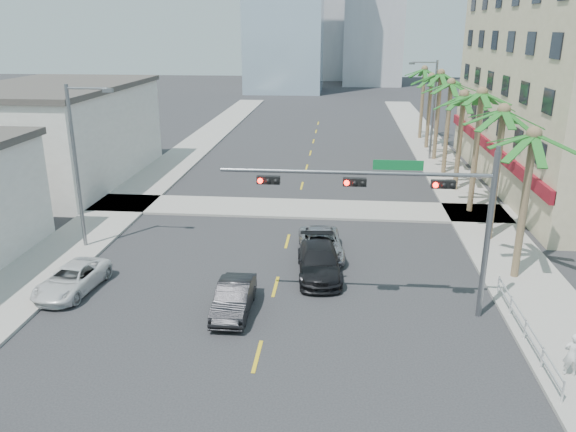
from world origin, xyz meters
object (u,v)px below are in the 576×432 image
object	(u,v)px
traffic_signal_mast	(411,202)
car_lane_right	(319,261)
car_parked_far	(72,279)
car_lane_left	(234,298)
car_lane_center	(321,244)
pedestrian	(572,354)

from	to	relation	value
traffic_signal_mast	car_lane_right	xyz separation A→B (m)	(-3.78, 3.58, -4.32)
car_parked_far	car_lane_left	xyz separation A→B (m)	(7.90, -1.30, 0.06)
car_parked_far	car_lane_center	xyz separation A→B (m)	(11.40, 5.42, 0.06)
car_lane_right	car_lane_center	bearing A→B (deg)	84.52
car_lane_left	pedestrian	distance (m)	13.17
car_lane_center	pedestrian	size ratio (longest dim) A/B	3.00
car_parked_far	pedestrian	size ratio (longest dim) A/B	2.75
traffic_signal_mast	car_lane_left	distance (m)	8.53
pedestrian	car_parked_far	bearing A→B (deg)	-10.69
traffic_signal_mast	car_lane_left	xyz separation A→B (m)	(-7.28, -0.61, -4.39)
traffic_signal_mast	car_lane_center	distance (m)	8.42
car_parked_far	car_lane_right	bearing A→B (deg)	20.20
car_lane_right	car_parked_far	bearing A→B (deg)	-171.23
pedestrian	car_lane_center	bearing A→B (deg)	-45.74
car_parked_far	car_lane_center	distance (m)	12.62
car_lane_right	pedestrian	bearing A→B (deg)	-46.17
traffic_signal_mast	car_lane_center	bearing A→B (deg)	121.80
car_lane_center	pedestrian	xyz separation A→B (m)	(9.14, -10.39, 0.28)
car_parked_far	car_lane_center	bearing A→B (deg)	31.38
car_parked_far	car_lane_left	size ratio (longest dim) A/B	1.08
pedestrian	car_lane_left	bearing A→B (deg)	-13.29
traffic_signal_mast	car_parked_far	distance (m)	15.84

